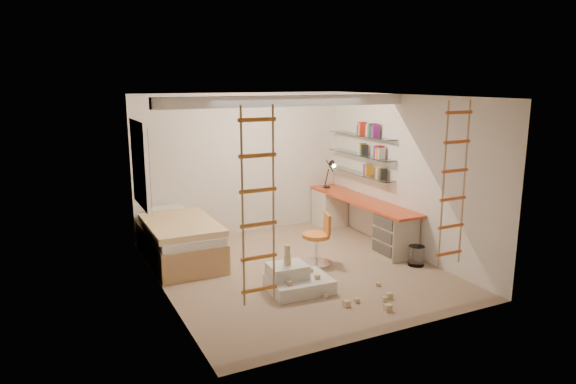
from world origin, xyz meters
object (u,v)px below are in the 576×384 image
bed (179,240)px  swivel_chair (318,246)px  desk (360,218)px  play_platform (296,280)px

bed → swivel_chair: size_ratio=2.43×
desk → swivel_chair: 1.57m
swivel_chair → play_platform: bearing=-135.4°
bed → play_platform: size_ratio=2.31×
bed → desk: bearing=-6.5°
desk → play_platform: bearing=-143.2°
bed → play_platform: (1.11, -1.93, -0.19)m
desk → swivel_chair: swivel_chair is taller
swivel_chair → play_platform: 1.07m
desk → play_platform: (-2.09, -1.56, -0.26)m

